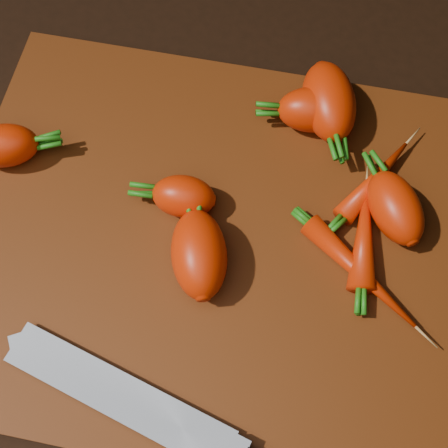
# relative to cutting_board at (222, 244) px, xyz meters

# --- Properties ---
(ground) EXTENTS (2.00, 2.00, 0.01)m
(ground) POSITION_rel_cutting_board_xyz_m (0.00, 0.00, -0.01)
(ground) COLOR black
(cutting_board) EXTENTS (0.50, 0.40, 0.01)m
(cutting_board) POSITION_rel_cutting_board_xyz_m (0.00, 0.00, 0.00)
(cutting_board) COLOR #5E280B
(cutting_board) RESTS_ON ground
(carrot_0) EXTENTS (0.07, 0.06, 0.04)m
(carrot_0) POSITION_rel_cutting_board_xyz_m (-0.22, 0.05, 0.03)
(carrot_0) COLOR red
(carrot_0) RESTS_ON cutting_board
(carrot_1) EXTENTS (0.06, 0.04, 0.04)m
(carrot_1) POSITION_rel_cutting_board_xyz_m (-0.04, 0.03, 0.03)
(carrot_1) COLOR red
(carrot_1) RESTS_ON cutting_board
(carrot_2) EXTENTS (0.08, 0.10, 0.05)m
(carrot_2) POSITION_rel_cutting_board_xyz_m (0.08, 0.15, 0.03)
(carrot_2) COLOR red
(carrot_2) RESTS_ON cutting_board
(carrot_3) EXTENTS (0.07, 0.09, 0.05)m
(carrot_3) POSITION_rel_cutting_board_xyz_m (-0.02, -0.03, 0.03)
(carrot_3) COLOR red
(carrot_3) RESTS_ON cutting_board
(carrot_4) EXTENTS (0.08, 0.06, 0.04)m
(carrot_4) POSITION_rel_cutting_board_xyz_m (0.06, 0.14, 0.03)
(carrot_4) COLOR red
(carrot_4) RESTS_ON cutting_board
(carrot_5) EXTENTS (0.08, 0.09, 0.04)m
(carrot_5) POSITION_rel_cutting_board_xyz_m (0.15, 0.05, 0.03)
(carrot_5) COLOR red
(carrot_5) RESTS_ON cutting_board
(carrot_6) EXTENTS (0.07, 0.10, 0.02)m
(carrot_6) POSITION_rel_cutting_board_xyz_m (0.13, 0.09, 0.02)
(carrot_6) COLOR red
(carrot_6) RESTS_ON cutting_board
(carrot_7) EXTENTS (0.12, 0.10, 0.02)m
(carrot_7) POSITION_rel_cutting_board_xyz_m (0.13, -0.01, 0.02)
(carrot_7) COLOR red
(carrot_7) RESTS_ON cutting_board
(carrot_8) EXTENTS (0.03, 0.10, 0.03)m
(carrot_8) POSITION_rel_cutting_board_xyz_m (0.13, 0.02, 0.02)
(carrot_8) COLOR red
(carrot_8) RESTS_ON cutting_board
(knife) EXTENTS (0.32, 0.11, 0.02)m
(knife) POSITION_rel_cutting_board_xyz_m (-0.04, -0.16, 0.01)
(knife) COLOR gray
(knife) RESTS_ON cutting_board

